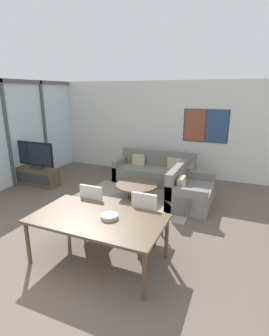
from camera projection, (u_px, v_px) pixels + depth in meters
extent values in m
plane|color=brown|center=(23.00, 280.00, 3.61)|extent=(24.00, 24.00, 0.00)
cube|color=silver|center=(155.00, 128.00, 8.06)|extent=(7.25, 0.06, 2.80)
cube|color=#2D2D33|center=(206.00, 126.00, 7.40)|extent=(1.25, 0.01, 0.93)
cube|color=brown|center=(195.00, 125.00, 7.51)|extent=(0.59, 0.02, 0.89)
cube|color=navy|center=(217.00, 126.00, 7.28)|extent=(0.59, 0.02, 0.89)
cube|color=silver|center=(7.00, 135.00, 6.82)|extent=(0.02, 5.49, 2.80)
cube|color=#515156|center=(0.00, 80.00, 6.43)|extent=(0.07, 5.49, 0.10)
cube|color=#515156|center=(8.00, 135.00, 6.81)|extent=(0.07, 0.08, 2.80)
cube|color=#515156|center=(45.00, 128.00, 8.02)|extent=(0.07, 0.08, 2.80)
cube|color=gray|center=(137.00, 198.00, 6.36)|extent=(2.72, 1.74, 0.01)
cube|color=brown|center=(38.00, 176.00, 7.21)|extent=(1.20, 0.41, 0.49)
cube|color=#2D2D33|center=(32.00, 179.00, 7.02)|extent=(1.10, 0.01, 0.27)
cube|color=#2D2D33|center=(37.00, 167.00, 7.13)|extent=(0.36, 0.20, 0.05)
cube|color=#2D2D33|center=(37.00, 165.00, 7.11)|extent=(0.06, 0.03, 0.08)
cube|color=black|center=(35.00, 154.00, 7.03)|extent=(1.14, 0.04, 0.64)
cube|color=black|center=(35.00, 154.00, 7.01)|extent=(1.06, 0.01, 0.58)
cube|color=slate|center=(154.00, 175.00, 7.40)|extent=(2.21, 0.88, 0.42)
cube|color=slate|center=(158.00, 165.00, 7.66)|extent=(2.21, 0.16, 0.86)
cube|color=slate|center=(121.00, 168.00, 7.77)|extent=(0.14, 0.88, 0.60)
cube|color=slate|center=(190.00, 177.00, 6.98)|extent=(0.14, 0.88, 0.60)
cube|color=#C6B289|center=(139.00, 160.00, 7.66)|extent=(0.36, 0.12, 0.30)
cube|color=#C6B289|center=(174.00, 163.00, 7.26)|extent=(0.36, 0.12, 0.30)
cube|color=slate|center=(191.00, 195.00, 5.97)|extent=(0.88, 1.41, 0.42)
cube|color=slate|center=(176.00, 184.00, 6.04)|extent=(0.16, 1.41, 0.86)
cube|color=slate|center=(185.00, 202.00, 5.38)|extent=(0.88, 0.14, 0.60)
cube|color=slate|center=(197.00, 183.00, 6.50)|extent=(0.88, 0.14, 0.60)
cube|color=#C6B289|center=(181.00, 184.00, 5.66)|extent=(0.12, 0.36, 0.30)
cylinder|color=brown|center=(137.00, 197.00, 6.36)|extent=(0.45, 0.45, 0.03)
cylinder|color=brown|center=(137.00, 192.00, 6.32)|extent=(0.18, 0.18, 0.31)
cylinder|color=brown|center=(137.00, 185.00, 6.27)|extent=(1.00, 1.00, 0.04)
cube|color=brown|center=(98.00, 219.00, 3.84)|extent=(1.96, 1.07, 0.04)
cylinder|color=brown|center=(28.00, 243.00, 3.87)|extent=(0.06, 0.06, 0.68)
cylinder|color=brown|center=(144.00, 276.00, 3.17)|extent=(0.06, 0.06, 0.68)
cylinder|color=brown|center=(68.00, 216.00, 4.71)|extent=(0.06, 0.06, 0.68)
cylinder|color=brown|center=(167.00, 238.00, 4.01)|extent=(0.06, 0.06, 0.68)
cube|color=beige|center=(98.00, 208.00, 4.80)|extent=(0.46, 0.46, 0.06)
cube|color=beige|center=(91.00, 199.00, 4.55)|extent=(0.42, 0.05, 0.48)
cylinder|color=brown|center=(83.00, 222.00, 4.77)|extent=(0.04, 0.04, 0.40)
cylinder|color=brown|center=(102.00, 227.00, 4.62)|extent=(0.04, 0.04, 0.40)
cylinder|color=brown|center=(95.00, 213.00, 5.12)|extent=(0.04, 0.04, 0.40)
cylinder|color=brown|center=(113.00, 217.00, 4.97)|extent=(0.04, 0.04, 0.40)
cube|color=beige|center=(148.00, 217.00, 4.47)|extent=(0.46, 0.46, 0.06)
cube|color=beige|center=(144.00, 207.00, 4.21)|extent=(0.42, 0.05, 0.48)
cylinder|color=brown|center=(133.00, 232.00, 4.44)|extent=(0.04, 0.04, 0.40)
cylinder|color=brown|center=(155.00, 237.00, 4.28)|extent=(0.04, 0.04, 0.40)
cylinder|color=brown|center=(142.00, 222.00, 4.79)|extent=(0.04, 0.04, 0.40)
cylinder|color=brown|center=(163.00, 226.00, 4.64)|extent=(0.04, 0.04, 0.40)
cylinder|color=#B7B2A8|center=(109.00, 216.00, 3.80)|extent=(0.25, 0.25, 0.06)
torus|color=#B7B2A8|center=(109.00, 215.00, 3.79)|extent=(0.26, 0.26, 0.02)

